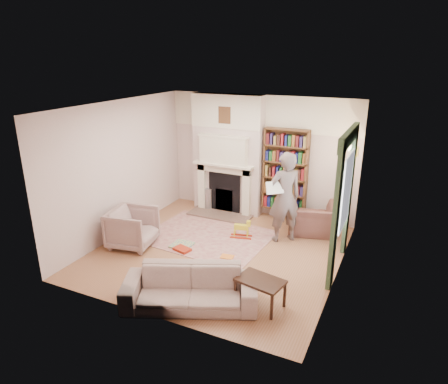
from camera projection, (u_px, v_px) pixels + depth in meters
The scene contains 25 objects.
floor at pixel (219, 251), 7.82m from camera, with size 4.50×4.50×0.00m, color brown.
ceiling at pixel (218, 106), 6.89m from camera, with size 4.50×4.50×0.00m, color white.
wall_back at pixel (260, 156), 9.28m from camera, with size 4.50×4.50×0.00m, color beige.
wall_front at pixel (146, 230), 5.43m from camera, with size 4.50×4.50×0.00m, color beige.
wall_left at pixel (121, 169), 8.25m from camera, with size 4.50×4.50×0.00m, color beige.
wall_right at pixel (343, 202), 6.45m from camera, with size 4.50×4.50×0.00m, color beige.
fireplace at pixel (228, 155), 9.41m from camera, with size 1.70×0.58×2.80m.
bookcase at pixel (285, 170), 8.98m from camera, with size 1.00×0.24×1.85m, color brown.
window at pixel (347, 191), 6.78m from camera, with size 0.02×0.90×1.30m, color silver.
curtain_left at pixel (335, 219), 6.28m from camera, with size 0.07×0.32×2.40m, color #31472E.
curtain_right at pixel (349, 192), 7.48m from camera, with size 0.07×0.32×2.40m, color #31472E.
pelmet at pixel (350, 137), 6.49m from camera, with size 0.09×1.70×0.24m, color #31472E.
wall_sconce at pixel (347, 151), 7.66m from camera, with size 0.20×0.24×0.24m, color gold, non-canonical shape.
rug at pixel (207, 236), 8.44m from camera, with size 2.50×1.93×0.01m, color #C1A792.
armchair_reading at pixel (312, 218), 8.51m from camera, with size 1.02×0.89×0.66m, color #482D26.
armchair_left at pixel (133, 228), 7.92m from camera, with size 0.83×0.85×0.78m, color #AD9F8E.
sofa at pixel (190, 288), 6.07m from camera, with size 2.02×0.79×0.59m, color #B8AE98.
man_reading at pixel (285, 198), 7.98m from camera, with size 0.68×0.45×1.87m, color #594A47.
newspaper at pixel (275, 188), 7.79m from camera, with size 0.35×0.02×0.25m, color white.
coffee_table at pixel (260, 293), 6.07m from camera, with size 0.70×0.45×0.45m, color #321B11, non-canonical shape.
paraffin_heater at pixel (209, 199), 9.83m from camera, with size 0.24×0.24×0.55m, color #999BA0.
rocking_horse at pixel (241, 229), 8.32m from camera, with size 0.45×0.18×0.40m, color gold, non-canonical shape.
board_game at pixel (182, 245), 8.00m from camera, with size 0.40×0.40×0.03m, color #EED154.
game_box_lid at pixel (182, 249), 7.81m from camera, with size 0.33×0.22×0.05m, color #A12612.
comic_annuals at pixel (230, 261), 7.41m from camera, with size 0.49×0.49×0.02m.
Camera 1 is at (3.06, -6.29, 3.68)m, focal length 32.00 mm.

